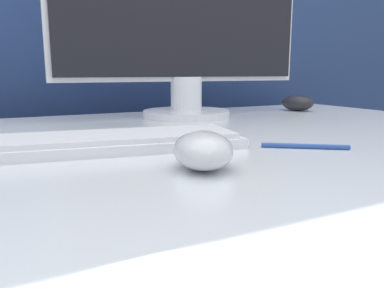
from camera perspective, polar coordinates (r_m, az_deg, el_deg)
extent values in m
cube|color=navy|center=(1.28, -16.09, 5.28)|extent=(5.00, 0.03, 1.46)
ellipsoid|color=silver|center=(0.47, 1.71, -0.93)|extent=(0.11, 0.12, 0.05)
cube|color=white|center=(0.62, -11.40, 0.09)|extent=(0.42, 0.19, 0.02)
cube|color=silver|center=(0.61, -11.44, 1.19)|extent=(0.39, 0.17, 0.01)
cylinder|color=white|center=(1.02, -0.88, 4.63)|extent=(0.23, 0.23, 0.02)
cylinder|color=white|center=(1.02, -0.89, 7.69)|extent=(0.08, 0.08, 0.09)
ellipsoid|color=#232328|center=(1.25, 15.74, 6.05)|extent=(0.10, 0.12, 0.05)
cylinder|color=#284C9E|center=(0.63, 16.82, -0.32)|extent=(0.12, 0.09, 0.01)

